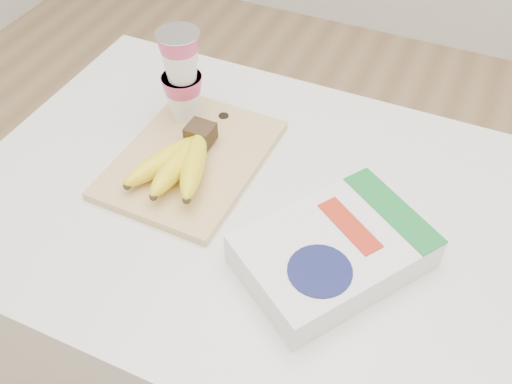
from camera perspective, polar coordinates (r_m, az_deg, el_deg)
table at (r=1.29m, az=1.29°, el=-13.42°), size 1.07×0.71×0.80m
cutting_board at (r=1.04m, az=-6.44°, el=3.33°), size 0.24×0.33×0.02m
bananas at (r=0.99m, az=-7.60°, el=3.14°), size 0.15×0.20×0.06m
yogurt_stack at (r=1.06m, az=-7.47°, el=11.65°), size 0.08×0.08×0.18m
cereal_box at (r=0.87m, az=7.78°, el=-5.89°), size 0.31×0.33×0.06m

